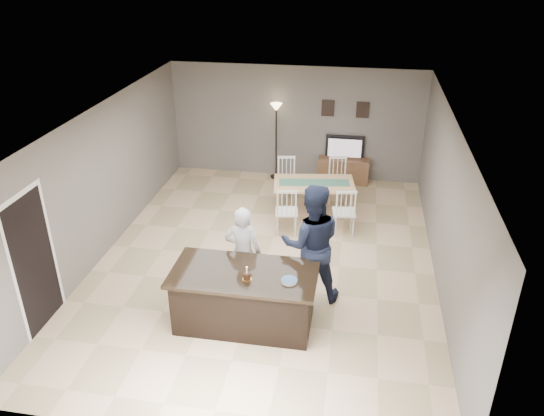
% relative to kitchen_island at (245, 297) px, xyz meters
% --- Properties ---
extents(floor, '(8.00, 8.00, 0.00)m').
position_rel_kitchen_island_xyz_m(floor, '(0.00, 1.80, -0.45)').
color(floor, '#D8B28A').
rests_on(floor, ground).
extents(room_shell, '(8.00, 8.00, 8.00)m').
position_rel_kitchen_island_xyz_m(room_shell, '(0.00, 1.80, 1.22)').
color(room_shell, slate).
rests_on(room_shell, floor).
extents(kitchen_island, '(2.15, 1.10, 0.90)m').
position_rel_kitchen_island_xyz_m(kitchen_island, '(0.00, 0.00, 0.00)').
color(kitchen_island, black).
rests_on(kitchen_island, floor).
extents(tv_console, '(1.20, 0.40, 0.60)m').
position_rel_kitchen_island_xyz_m(tv_console, '(1.20, 5.57, -0.15)').
color(tv_console, brown).
rests_on(tv_console, floor).
extents(television, '(0.91, 0.12, 0.53)m').
position_rel_kitchen_island_xyz_m(television, '(1.20, 5.64, 0.41)').
color(television, black).
rests_on(television, tv_console).
extents(tv_screen_glow, '(0.78, 0.00, 0.78)m').
position_rel_kitchen_island_xyz_m(tv_screen_glow, '(1.20, 5.56, 0.42)').
color(tv_screen_glow, orange).
rests_on(tv_screen_glow, tv_console).
extents(picture_frames, '(1.10, 0.02, 0.38)m').
position_rel_kitchen_island_xyz_m(picture_frames, '(1.15, 5.78, 1.30)').
color(picture_frames, black).
rests_on(picture_frames, room_shell).
extents(doorway, '(0.00, 2.10, 2.65)m').
position_rel_kitchen_island_xyz_m(doorway, '(-2.99, -0.50, 0.80)').
color(doorway, black).
rests_on(doorway, floor).
extents(woman, '(0.58, 0.38, 1.60)m').
position_rel_kitchen_island_xyz_m(woman, '(-0.17, 0.69, 0.35)').
color(woman, '#B9B9BD').
rests_on(woman, floor).
extents(man, '(1.09, 0.92, 2.00)m').
position_rel_kitchen_island_xyz_m(man, '(0.90, 0.82, 0.54)').
color(man, '#171D32').
rests_on(man, floor).
extents(birthday_cake, '(0.14, 0.14, 0.22)m').
position_rel_kitchen_island_xyz_m(birthday_cake, '(0.08, -0.16, 0.50)').
color(birthday_cake, gold).
rests_on(birthday_cake, kitchen_island).
extents(plate_stack, '(0.23, 0.23, 0.04)m').
position_rel_kitchen_island_xyz_m(plate_stack, '(0.69, -0.13, 0.46)').
color(plate_stack, white).
rests_on(plate_stack, kitchen_island).
extents(dining_table, '(1.82, 2.06, 1.00)m').
position_rel_kitchen_island_xyz_m(dining_table, '(0.67, 3.67, 0.18)').
color(dining_table, tan).
rests_on(dining_table, floor).
extents(floor_lamp, '(0.28, 0.28, 1.86)m').
position_rel_kitchen_island_xyz_m(floor_lamp, '(-0.44, 5.59, 0.99)').
color(floor_lamp, black).
rests_on(floor_lamp, floor).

